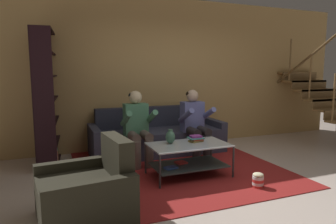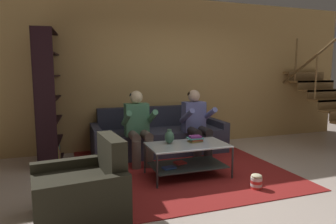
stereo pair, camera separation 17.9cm
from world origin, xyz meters
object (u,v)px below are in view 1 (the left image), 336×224
(vase, at_px, (170,137))
(popcorn_tub, at_px, (258,180))
(coffee_table, at_px, (188,155))
(bookshelf, at_px, (44,110))
(couch, at_px, (157,137))
(book_stack, at_px, (196,139))
(armchair, at_px, (88,194))
(person_seated_left, at_px, (138,124))
(person_seated_right, at_px, (195,121))

(vase, distance_m, popcorn_tub, 1.31)
(coffee_table, xyz_separation_m, bookshelf, (-1.89, 1.34, 0.56))
(popcorn_tub, bearing_deg, couch, 107.35)
(coffee_table, bearing_deg, book_stack, 29.06)
(couch, bearing_deg, armchair, -125.09)
(coffee_table, distance_m, bookshelf, 2.38)
(armchair, bearing_deg, vase, 35.65)
(vase, distance_m, armchair, 1.58)
(vase, height_order, book_stack, vase)
(popcorn_tub, bearing_deg, vase, 135.56)
(book_stack, height_order, popcorn_tub, book_stack)
(couch, height_order, coffee_table, couch)
(bookshelf, bearing_deg, coffee_table, -35.39)
(couch, bearing_deg, popcorn_tub, -72.65)
(couch, bearing_deg, book_stack, -82.66)
(person_seated_left, height_order, vase, person_seated_left)
(couch, height_order, vase, couch)
(person_seated_left, xyz_separation_m, book_stack, (0.67, -0.74, -0.13))
(popcorn_tub, bearing_deg, person_seated_right, 94.99)
(person_seated_left, relative_size, armchair, 1.24)
(couch, distance_m, vase, 1.27)
(couch, relative_size, person_seated_left, 2.04)
(book_stack, relative_size, bookshelf, 0.10)
(person_seated_left, height_order, book_stack, person_seated_left)
(bookshelf, height_order, popcorn_tub, bookshelf)
(coffee_table, bearing_deg, popcorn_tub, -47.99)
(vase, relative_size, popcorn_tub, 1.03)
(couch, relative_size, book_stack, 11.00)
(person_seated_right, distance_m, bookshelf, 2.47)
(person_seated_right, xyz_separation_m, vase, (-0.74, -0.70, -0.08))
(vase, height_order, popcorn_tub, vase)
(person_seated_left, height_order, popcorn_tub, person_seated_left)
(bookshelf, relative_size, popcorn_tub, 10.73)
(person_seated_left, distance_m, vase, 0.76)
(armchair, xyz_separation_m, popcorn_tub, (2.14, 0.05, -0.17))
(coffee_table, relative_size, bookshelf, 0.53)
(book_stack, bearing_deg, popcorn_tub, -59.31)
(bookshelf, xyz_separation_m, armchair, (0.40, -2.12, -0.60))
(coffee_table, bearing_deg, bookshelf, 144.61)
(book_stack, bearing_deg, person_seated_right, 64.45)
(vase, bearing_deg, popcorn_tub, -44.44)
(book_stack, relative_size, popcorn_tub, 1.10)
(person_seated_left, xyz_separation_m, bookshelf, (-1.38, 0.51, 0.23))
(coffee_table, xyz_separation_m, vase, (-0.22, 0.13, 0.25))
(popcorn_tub, bearing_deg, coffee_table, 132.01)
(bookshelf, bearing_deg, popcorn_tub, -39.13)
(coffee_table, relative_size, vase, 5.49)
(person_seated_left, distance_m, bookshelf, 1.49)
(couch, distance_m, person_seated_left, 0.82)
(person_seated_left, distance_m, armchair, 1.92)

